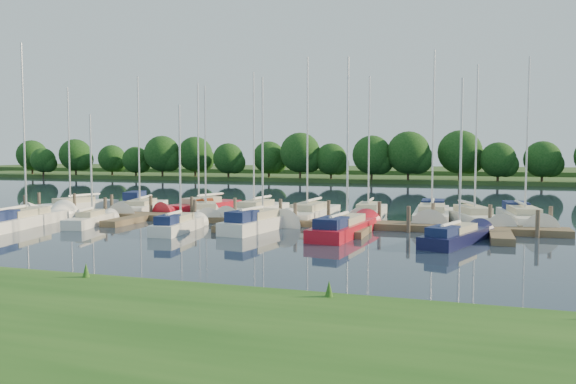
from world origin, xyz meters
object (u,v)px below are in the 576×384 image
(dock, at_px, (247,221))
(sailboat_n_5, at_px, (256,212))
(sailboat_n_0, at_px, (73,208))
(motorboat, at_px, (134,204))
(sailboat_s_2, at_px, (178,226))

(dock, height_order, sailboat_n_5, sailboat_n_5)
(dock, relative_size, sailboat_n_0, 3.79)
(motorboat, relative_size, sailboat_n_5, 0.50)
(motorboat, bearing_deg, dock, 137.13)
(sailboat_n_5, bearing_deg, sailboat_s_2, 86.10)
(sailboat_n_0, height_order, motorboat, sailboat_n_0)
(sailboat_n_0, bearing_deg, dock, -177.42)
(motorboat, xyz_separation_m, sailboat_n_5, (12.07, -2.15, -0.09))
(motorboat, bearing_deg, sailboat_n_5, 154.40)
(dock, bearing_deg, motorboat, 152.63)
(sailboat_n_0, height_order, sailboat_s_2, sailboat_n_0)
(motorboat, bearing_deg, sailboat_n_0, 25.52)
(sailboat_n_5, bearing_deg, sailboat_n_0, 8.72)
(sailboat_n_5, xyz_separation_m, sailboat_s_2, (-1.43, -9.38, 0.05))
(sailboat_n_5, bearing_deg, dock, 109.05)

